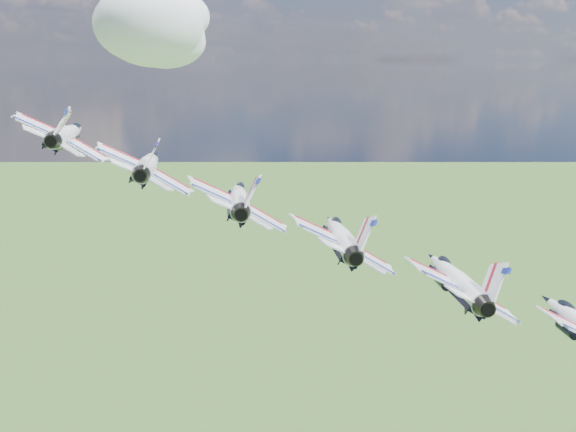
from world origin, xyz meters
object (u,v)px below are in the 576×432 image
object	(u,v)px
jet_1	(149,164)
jet_3	(340,236)
jet_2	(239,198)
jet_0	(68,133)
jet_4	(454,278)

from	to	relation	value
jet_1	jet_3	xyz separation A→B (m)	(17.98, -15.40, -5.95)
jet_1	jet_2	size ratio (longest dim) A/B	1.00
jet_3	jet_0	bearing A→B (deg)	149.90
jet_2	jet_4	world-z (taller)	jet_2
jet_2	jet_4	xyz separation A→B (m)	(17.98, -15.40, -5.95)
jet_2	jet_3	distance (m)	12.21
jet_1	jet_4	world-z (taller)	jet_1
jet_0	jet_4	bearing A→B (deg)	-30.10
jet_0	jet_3	bearing A→B (deg)	-30.10
jet_0	jet_3	size ratio (longest dim) A/B	1.00
jet_0	jet_4	world-z (taller)	jet_0
jet_0	jet_3	world-z (taller)	jet_0
jet_3	jet_2	bearing A→B (deg)	149.90
jet_0	jet_1	distance (m)	12.21
jet_2	jet_4	size ratio (longest dim) A/B	1.00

